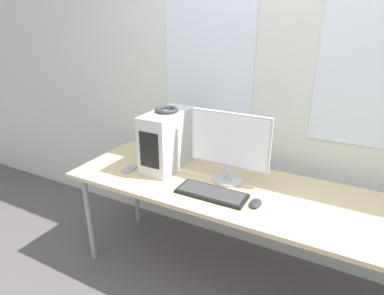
# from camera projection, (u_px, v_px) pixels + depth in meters

# --- Properties ---
(wall_back) EXTENTS (8.00, 0.07, 2.70)m
(wall_back) POSITION_uv_depth(u_px,v_px,m) (284.00, 81.00, 2.15)
(wall_back) COLOR silver
(wall_back) RESTS_ON ground_plane
(desk) EXTENTS (2.46, 0.73, 0.75)m
(desk) POSITION_uv_depth(u_px,v_px,m) (254.00, 199.00, 1.98)
(desk) COLOR #D1BA8E
(desk) RESTS_ON ground_plane
(pc_tower) EXTENTS (0.21, 0.45, 0.40)m
(pc_tower) POSITION_uv_depth(u_px,v_px,m) (168.00, 140.00, 2.25)
(pc_tower) COLOR silver
(pc_tower) RESTS_ON desk
(headphones) EXTENTS (0.16, 0.16, 0.03)m
(headphones) POSITION_uv_depth(u_px,v_px,m) (167.00, 110.00, 2.17)
(headphones) COLOR #333338
(headphones) RESTS_ON pc_tower
(monitor_main) EXTENTS (0.52, 0.20, 0.46)m
(monitor_main) POSITION_uv_depth(u_px,v_px,m) (230.00, 145.00, 2.01)
(monitor_main) COLOR #B7B7BC
(monitor_main) RESTS_ON desk
(keyboard) EXTENTS (0.43, 0.17, 0.02)m
(keyboard) POSITION_uv_depth(u_px,v_px,m) (212.00, 193.00, 1.93)
(keyboard) COLOR black
(keyboard) RESTS_ON desk
(mouse) EXTENTS (0.07, 0.11, 0.03)m
(mouse) POSITION_uv_depth(u_px,v_px,m) (256.00, 203.00, 1.82)
(mouse) COLOR #2D2D2D
(mouse) RESTS_ON desk
(cell_phone) EXTENTS (0.08, 0.13, 0.01)m
(cell_phone) POSITION_uv_depth(u_px,v_px,m) (129.00, 169.00, 2.26)
(cell_phone) COLOR #99999E
(cell_phone) RESTS_ON desk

